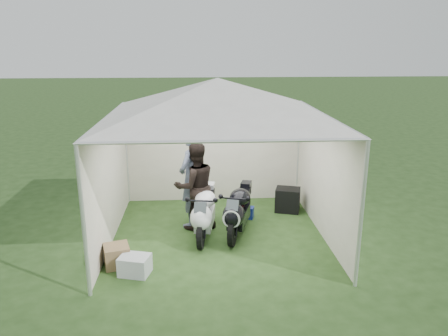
{
  "coord_description": "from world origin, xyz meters",
  "views": [
    {
      "loc": [
        -0.39,
        -7.79,
        3.59
      ],
      "look_at": [
        0.14,
        0.35,
        1.24
      ],
      "focal_mm": 35.0,
      "sensor_mm": 36.0,
      "label": 1
    }
  ],
  "objects_px": {
    "equipment_box": "(288,200)",
    "person_dark_jacket": "(195,186)",
    "motorcycle_black": "(238,210)",
    "person_blue_jacket": "(192,179)",
    "canopy_tent": "(218,102)",
    "paddock_stand": "(246,212)",
    "motorcycle_white": "(205,212)",
    "crate_1": "(117,256)",
    "crate_0": "(135,265)"
  },
  "relations": [
    {
      "from": "paddock_stand",
      "to": "crate_0",
      "type": "height_order",
      "value": "crate_0"
    },
    {
      "from": "crate_0",
      "to": "canopy_tent",
      "type": "bearing_deg",
      "value": 45.68
    },
    {
      "from": "motorcycle_white",
      "to": "crate_1",
      "type": "height_order",
      "value": "motorcycle_white"
    },
    {
      "from": "canopy_tent",
      "to": "motorcycle_black",
      "type": "distance_m",
      "value": 2.11
    },
    {
      "from": "motorcycle_black",
      "to": "person_dark_jacket",
      "type": "height_order",
      "value": "person_dark_jacket"
    },
    {
      "from": "paddock_stand",
      "to": "person_blue_jacket",
      "type": "xyz_separation_m",
      "value": [
        -1.11,
        -0.31,
        0.87
      ]
    },
    {
      "from": "paddock_stand",
      "to": "motorcycle_black",
      "type": "bearing_deg",
      "value": -106.81
    },
    {
      "from": "paddock_stand",
      "to": "canopy_tent",
      "type": "bearing_deg",
      "value": -129.26
    },
    {
      "from": "motorcycle_white",
      "to": "person_dark_jacket",
      "type": "xyz_separation_m",
      "value": [
        -0.17,
        0.4,
        0.38
      ]
    },
    {
      "from": "person_dark_jacket",
      "to": "motorcycle_white",
      "type": "bearing_deg",
      "value": 93.87
    },
    {
      "from": "paddock_stand",
      "to": "crate_0",
      "type": "xyz_separation_m",
      "value": [
        -2.05,
        -2.22,
        0.03
      ]
    },
    {
      "from": "paddock_stand",
      "to": "person_blue_jacket",
      "type": "relative_size",
      "value": 0.17
    },
    {
      "from": "person_dark_jacket",
      "to": "crate_0",
      "type": "bearing_deg",
      "value": 42.01
    },
    {
      "from": "paddock_stand",
      "to": "crate_1",
      "type": "xyz_separation_m",
      "value": [
        -2.38,
        -1.92,
        0.06
      ]
    },
    {
      "from": "motorcycle_white",
      "to": "equipment_box",
      "type": "relative_size",
      "value": 3.46
    },
    {
      "from": "equipment_box",
      "to": "person_dark_jacket",
      "type": "bearing_deg",
      "value": -158.92
    },
    {
      "from": "motorcycle_white",
      "to": "person_blue_jacket",
      "type": "relative_size",
      "value": 0.91
    },
    {
      "from": "equipment_box",
      "to": "crate_0",
      "type": "height_order",
      "value": "equipment_box"
    },
    {
      "from": "motorcycle_white",
      "to": "paddock_stand",
      "type": "xyz_separation_m",
      "value": [
        0.89,
        0.85,
        -0.37
      ]
    },
    {
      "from": "person_blue_jacket",
      "to": "equipment_box",
      "type": "bearing_deg",
      "value": 139.67
    },
    {
      "from": "motorcycle_black",
      "to": "crate_1",
      "type": "distance_m",
      "value": 2.44
    },
    {
      "from": "crate_0",
      "to": "crate_1",
      "type": "relative_size",
      "value": 1.17
    },
    {
      "from": "person_dark_jacket",
      "to": "crate_1",
      "type": "distance_m",
      "value": 2.1
    },
    {
      "from": "motorcycle_black",
      "to": "crate_1",
      "type": "height_order",
      "value": "motorcycle_black"
    },
    {
      "from": "person_blue_jacket",
      "to": "crate_0",
      "type": "distance_m",
      "value": 2.28
    },
    {
      "from": "canopy_tent",
      "to": "equipment_box",
      "type": "distance_m",
      "value": 3.02
    },
    {
      "from": "motorcycle_black",
      "to": "paddock_stand",
      "type": "distance_m",
      "value": 0.91
    },
    {
      "from": "paddock_stand",
      "to": "equipment_box",
      "type": "bearing_deg",
      "value": 19.13
    },
    {
      "from": "motorcycle_black",
      "to": "person_blue_jacket",
      "type": "xyz_separation_m",
      "value": [
        -0.88,
        0.48,
        0.5
      ]
    },
    {
      "from": "motorcycle_white",
      "to": "crate_1",
      "type": "distance_m",
      "value": 1.86
    },
    {
      "from": "paddock_stand",
      "to": "person_dark_jacket",
      "type": "relative_size",
      "value": 0.19
    },
    {
      "from": "motorcycle_black",
      "to": "crate_0",
      "type": "distance_m",
      "value": 2.33
    },
    {
      "from": "equipment_box",
      "to": "motorcycle_black",
      "type": "bearing_deg",
      "value": -136.92
    },
    {
      "from": "canopy_tent",
      "to": "person_dark_jacket",
      "type": "bearing_deg",
      "value": 142.72
    },
    {
      "from": "canopy_tent",
      "to": "crate_0",
      "type": "distance_m",
      "value": 3.16
    },
    {
      "from": "canopy_tent",
      "to": "crate_0",
      "type": "relative_size",
      "value": 12.06
    },
    {
      "from": "motorcycle_black",
      "to": "person_blue_jacket",
      "type": "height_order",
      "value": "person_blue_jacket"
    },
    {
      "from": "person_blue_jacket",
      "to": "motorcycle_black",
      "type": "bearing_deg",
      "value": 93.86
    },
    {
      "from": "person_dark_jacket",
      "to": "person_blue_jacket",
      "type": "relative_size",
      "value": 0.88
    },
    {
      "from": "equipment_box",
      "to": "paddock_stand",
      "type": "bearing_deg",
      "value": -160.87
    },
    {
      "from": "motorcycle_white",
      "to": "crate_0",
      "type": "bearing_deg",
      "value": -121.35
    },
    {
      "from": "person_blue_jacket",
      "to": "crate_1",
      "type": "xyz_separation_m",
      "value": [
        -1.27,
        -1.61,
        -0.81
      ]
    },
    {
      "from": "motorcycle_black",
      "to": "paddock_stand",
      "type": "xyz_separation_m",
      "value": [
        0.24,
        0.79,
        -0.38
      ]
    },
    {
      "from": "crate_0",
      "to": "crate_1",
      "type": "distance_m",
      "value": 0.45
    },
    {
      "from": "paddock_stand",
      "to": "crate_1",
      "type": "relative_size",
      "value": 0.82
    },
    {
      "from": "person_blue_jacket",
      "to": "equipment_box",
      "type": "relative_size",
      "value": 3.82
    },
    {
      "from": "person_dark_jacket",
      "to": "paddock_stand",
      "type": "bearing_deg",
      "value": -176.15
    },
    {
      "from": "canopy_tent",
      "to": "crate_1",
      "type": "bearing_deg",
      "value": -146.7
    },
    {
      "from": "motorcycle_white",
      "to": "equipment_box",
      "type": "distance_m",
      "value": 2.21
    },
    {
      "from": "motorcycle_black",
      "to": "person_dark_jacket",
      "type": "distance_m",
      "value": 0.97
    }
  ]
}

